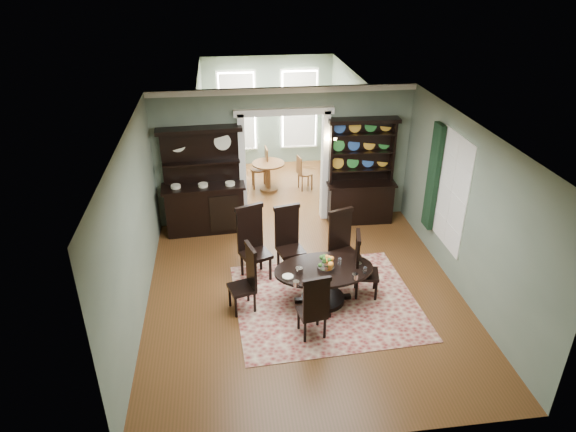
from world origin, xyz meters
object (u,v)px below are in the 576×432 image
sideboard (204,196)px  welsh_dresser (360,185)px  parlor_table (269,172)px  dining_table (324,278)px

sideboard → welsh_dresser: (3.41, 0.01, 0.05)m
sideboard → welsh_dresser: bearing=-3.2°
sideboard → welsh_dresser: 3.41m
sideboard → parlor_table: 2.45m
welsh_dresser → parlor_table: welsh_dresser is taller
welsh_dresser → parlor_table: 2.65m
dining_table → parlor_table: (-0.48, 4.76, 0.02)m
welsh_dresser → parlor_table: bearing=136.6°
sideboard → dining_table: bearing=-58.2°
dining_table → welsh_dresser: 3.23m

